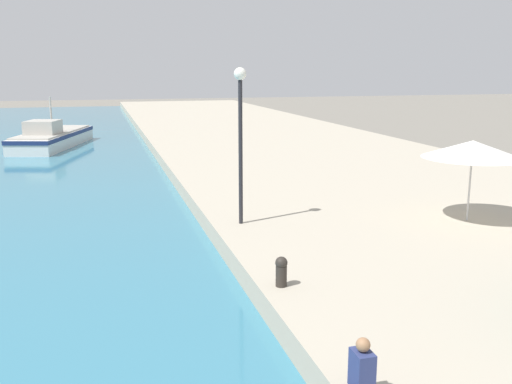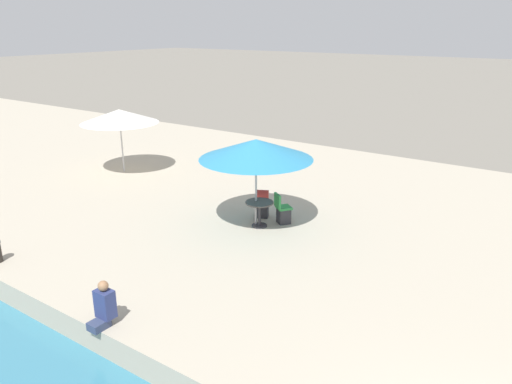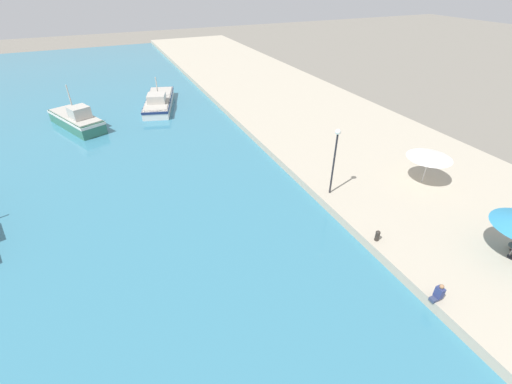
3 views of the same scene
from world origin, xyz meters
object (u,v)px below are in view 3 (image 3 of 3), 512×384
at_px(fishing_boat_far, 159,101).
at_px(mooring_bollard, 377,235).
at_px(fishing_boat_mid, 77,120).
at_px(lamppost, 335,151).
at_px(person_at_quay, 438,293).
at_px(cafe_umbrella_white, 430,154).

relative_size(fishing_boat_far, mooring_bollard, 14.48).
relative_size(fishing_boat_mid, mooring_bollard, 11.83).
bearing_deg(lamppost, person_at_quay, -94.00).
relative_size(fishing_boat_mid, fishing_boat_far, 0.82).
distance_m(fishing_boat_mid, cafe_umbrella_white, 31.45).
xyz_separation_m(fishing_boat_mid, fishing_boat_far, (8.49, 2.91, -0.17)).
height_order(cafe_umbrella_white, person_at_quay, cafe_umbrella_white).
xyz_separation_m(fishing_boat_far, lamppost, (6.93, -23.66, 3.00)).
distance_m(fishing_boat_far, mooring_bollard, 29.50).
distance_m(fishing_boat_far, cafe_umbrella_white, 28.71).
relative_size(mooring_bollard, lamppost, 0.14).
distance_m(fishing_boat_mid, mooring_bollard, 29.90).
bearing_deg(person_at_quay, lamppost, 86.00).
xyz_separation_m(fishing_boat_far, cafe_umbrella_white, (13.65, -25.17, 2.09)).
xyz_separation_m(fishing_boat_mid, lamppost, (15.42, -20.74, 2.83)).
bearing_deg(lamppost, cafe_umbrella_white, -12.68).
distance_m(fishing_boat_mid, lamppost, 26.00).
xyz_separation_m(person_at_quay, lamppost, (0.66, 9.43, 2.69)).
height_order(fishing_boat_mid, person_at_quay, fishing_boat_mid).
bearing_deg(lamppost, mooring_bollard, -94.38).
bearing_deg(person_at_quay, mooring_bollard, 86.45).
relative_size(fishing_boat_mid, cafe_umbrella_white, 2.61).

